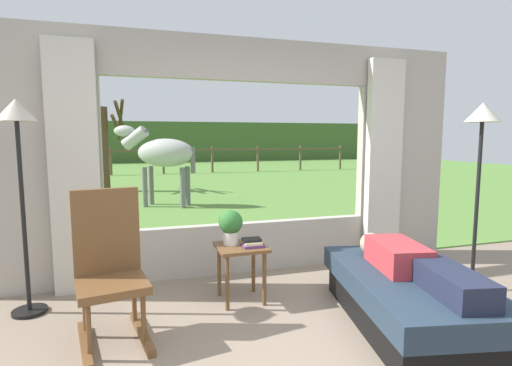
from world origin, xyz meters
The scene contains 16 objects.
back_wall_with_window centered at (0.00, 2.26, 1.25)m, with size 5.20×0.12×2.55m.
curtain_panel_left centered at (-1.69, 2.12, 1.20)m, with size 0.44×0.10×2.40m, color beige.
curtain_panel_right centered at (1.69, 2.12, 1.20)m, with size 0.44×0.10×2.40m, color beige.
outdoor_pasture_lawn centered at (0.00, 13.16, 0.01)m, with size 36.00×21.68×0.02m, color #568438.
distant_hill_ridge centered at (0.00, 23.00, 1.20)m, with size 36.00×2.00×2.40m, color #3F5D2C.
recliner_sofa centered at (0.90, 0.62, 0.22)m, with size 1.22×1.84×0.42m.
reclining_person centered at (0.90, 0.57, 0.52)m, with size 0.45×1.43×0.22m.
rocking_chair centered at (-1.35, 1.11, 0.55)m, with size 0.57×0.75×1.12m.
side_table centered at (-0.24, 1.47, 0.43)m, with size 0.44×0.44×0.52m.
potted_plant centered at (-0.32, 1.53, 0.70)m, with size 0.22×0.22×0.32m.
book_stack centered at (-0.16, 1.41, 0.55)m, with size 0.19×0.16×0.08m.
floor_lamp_left centered at (-2.05, 1.75, 1.46)m, with size 0.32×0.32×1.81m.
floor_lamp_right centered at (2.00, 1.04, 1.47)m, with size 0.32×0.32×1.83m.
horse centered at (-0.57, 6.74, 1.16)m, with size 1.76×1.13×1.73m.
pasture_tree centered at (-1.90, 9.63, 1.28)m, with size 1.11×1.27×2.48m.
pasture_fence_line centered at (0.00, 14.47, 0.74)m, with size 16.10×0.10×1.10m.
Camera 1 is at (-1.16, -1.94, 1.51)m, focal length 27.88 mm.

